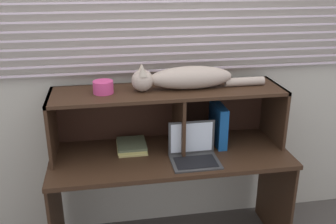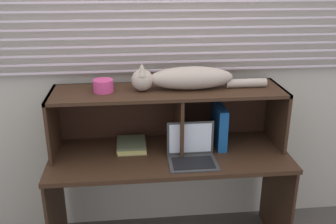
# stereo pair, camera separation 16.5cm
# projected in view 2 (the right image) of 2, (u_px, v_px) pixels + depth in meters

# --- Properties ---
(back_panel_with_blinds) EXTENTS (4.40, 0.08, 2.50)m
(back_panel_with_blinds) POSITION_uv_depth(u_px,v_px,m) (164.00, 66.00, 2.69)
(back_panel_with_blinds) COLOR #BDB7A6
(back_panel_with_blinds) RESTS_ON ground
(desk) EXTENTS (1.57, 0.62, 0.75)m
(desk) POSITION_uv_depth(u_px,v_px,m) (170.00, 172.00, 2.60)
(desk) COLOR #362215
(desk) RESTS_ON ground
(hutch_shelf_unit) EXTENTS (1.53, 0.40, 0.41)m
(hutch_shelf_unit) POSITION_uv_depth(u_px,v_px,m) (169.00, 104.00, 2.57)
(hutch_shelf_unit) COLOR #362215
(hutch_shelf_unit) RESTS_ON desk
(cat) EXTENTS (0.89, 0.17, 0.17)m
(cat) POSITION_uv_depth(u_px,v_px,m) (185.00, 78.00, 2.48)
(cat) COLOR #B4A090
(cat) RESTS_ON hutch_shelf_unit
(laptop) EXTENTS (0.30, 0.24, 0.24)m
(laptop) POSITION_uv_depth(u_px,v_px,m) (192.00, 153.00, 2.44)
(laptop) COLOR #383838
(laptop) RESTS_ON desk
(binder_upright) EXTENTS (0.06, 0.27, 0.29)m
(binder_upright) POSITION_uv_depth(u_px,v_px,m) (219.00, 126.00, 2.63)
(binder_upright) COLOR #154A8D
(binder_upright) RESTS_ON desk
(book_stack) EXTENTS (0.20, 0.23, 0.05)m
(book_stack) POSITION_uv_depth(u_px,v_px,m) (131.00, 145.00, 2.61)
(book_stack) COLOR tan
(book_stack) RESTS_ON desk
(small_basket) EXTENTS (0.13, 0.13, 0.08)m
(small_basket) POSITION_uv_depth(u_px,v_px,m) (103.00, 86.00, 2.44)
(small_basket) COLOR #D03F7C
(small_basket) RESTS_ON hutch_shelf_unit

